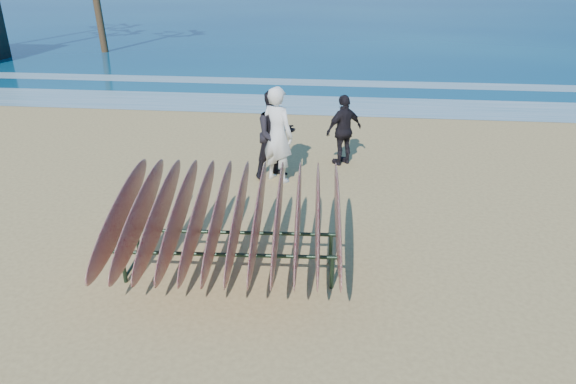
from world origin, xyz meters
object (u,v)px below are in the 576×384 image
(person_dark_a, at_px, (275,135))
(person_dark_b, at_px, (344,130))
(surfboard_rack, at_px, (228,217))
(person_white, at_px, (277,135))

(person_dark_a, xyz_separation_m, person_dark_b, (1.43, 0.95, -0.13))
(person_dark_a, bearing_deg, surfboard_rack, -125.51)
(person_white, bearing_deg, person_dark_a, -39.34)
(person_white, distance_m, person_dark_b, 1.79)
(person_white, xyz_separation_m, person_dark_a, (-0.07, 0.21, -0.07))
(surfboard_rack, height_order, person_dark_b, person_dark_b)
(person_white, xyz_separation_m, person_dark_b, (1.35, 1.15, -0.20))
(person_dark_b, bearing_deg, surfboard_rack, 33.56)
(person_dark_a, bearing_deg, person_white, -103.27)
(surfboard_rack, xyz_separation_m, person_white, (0.23, 3.64, 0.07))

